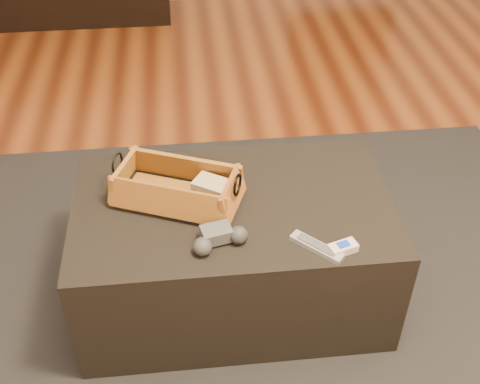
{
  "coord_description": "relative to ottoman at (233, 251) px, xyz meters",
  "views": [
    {
      "loc": [
        0.1,
        -1.45,
        1.64
      ],
      "look_at": [
        0.25,
        -0.06,
        0.49
      ],
      "focal_mm": 45.0,
      "sensor_mm": 36.0,
      "label": 1
    }
  ],
  "objects": [
    {
      "name": "game_controller",
      "position": [
        -0.06,
        -0.18,
        0.24
      ],
      "size": [
        0.17,
        0.12,
        0.05
      ],
      "color": "#424245",
      "rests_on": "ottoman"
    },
    {
      "name": "area_rug",
      "position": [
        0.0,
        -0.05,
        -0.22
      ],
      "size": [
        2.6,
        2.0,
        0.01
      ],
      "primitive_type": "cube",
      "color": "black",
      "rests_on": "floor"
    },
    {
      "name": "tv_remote",
      "position": [
        -0.19,
        0.03,
        0.23
      ],
      "size": [
        0.21,
        0.1,
        0.02
      ],
      "primitive_type": "cube",
      "rotation": [
        0.0,
        0.0,
        -0.28
      ],
      "color": "black",
      "rests_on": "wicker_basket"
    },
    {
      "name": "ottoman",
      "position": [
        0.0,
        0.0,
        0.0
      ],
      "size": [
        1.0,
        0.6,
        0.42
      ],
      "primitive_type": "cube",
      "color": "black",
      "rests_on": "area_rug"
    },
    {
      "name": "floor",
      "position": [
        -0.23,
        0.04,
        -0.23
      ],
      "size": [
        5.0,
        5.5,
        0.01
      ],
      "primitive_type": "cube",
      "color": "brown",
      "rests_on": "ground"
    },
    {
      "name": "wicker_basket",
      "position": [
        -0.17,
        0.04,
        0.26
      ],
      "size": [
        0.43,
        0.33,
        0.14
      ],
      "color": "#AF7527",
      "rests_on": "ottoman"
    },
    {
      "name": "cream_gadget",
      "position": [
        0.29,
        -0.24,
        0.22
      ],
      "size": [
        0.09,
        0.06,
        0.03
      ],
      "color": "beige",
      "rests_on": "ottoman"
    },
    {
      "name": "silver_remote",
      "position": [
        0.22,
        -0.22,
        0.22
      ],
      "size": [
        0.14,
        0.14,
        0.02
      ],
      "color": "#919398",
      "rests_on": "ottoman"
    },
    {
      "name": "cloth_bundle",
      "position": [
        -0.06,
        0.02,
        0.25
      ],
      "size": [
        0.13,
        0.12,
        0.06
      ],
      "primitive_type": "cube",
      "rotation": [
        0.0,
        0.0,
        -0.56
      ],
      "color": "tan",
      "rests_on": "wicker_basket"
    }
  ]
}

